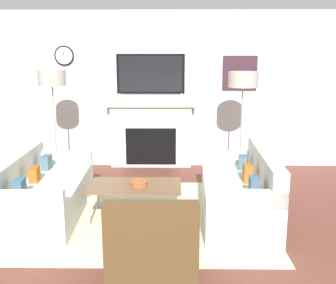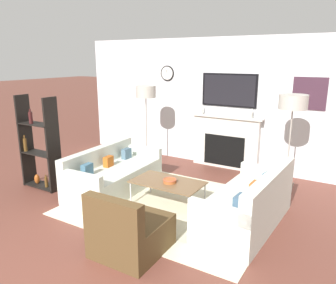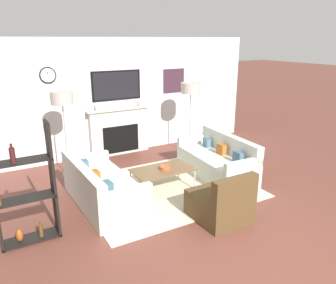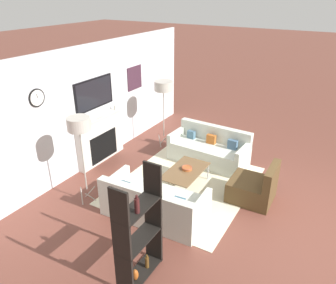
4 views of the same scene
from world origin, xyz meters
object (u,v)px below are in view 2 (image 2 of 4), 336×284
object	(u,v)px
couch_right	(248,206)
coffee_table	(168,183)
armchair	(130,233)
couch_left	(113,176)
decorative_bowl	(170,180)
floor_lamp_left	(146,93)
shelf_unit	(39,147)
floor_lamp_right	(293,103)

from	to	relation	value
couch_right	coffee_table	distance (m)	1.29
couch_right	armchair	bearing A→B (deg)	-126.06
couch_left	couch_right	world-z (taller)	couch_right
decorative_bowl	floor_lamp_left	xyz separation A→B (m)	(-1.41, 1.42, 1.15)
coffee_table	shelf_unit	bearing A→B (deg)	-167.98
couch_right	floor_lamp_left	world-z (taller)	floor_lamp_left
couch_right	decorative_bowl	distance (m)	1.25
floor_lamp_right	shelf_unit	size ratio (longest dim) A/B	1.04
couch_right	coffee_table	world-z (taller)	couch_right
decorative_bowl	armchair	bearing A→B (deg)	-80.04
decorative_bowl	coffee_table	bearing A→B (deg)	169.25
couch_right	floor_lamp_right	size ratio (longest dim) A/B	1.07
floor_lamp_left	floor_lamp_right	distance (m)	2.87
coffee_table	decorative_bowl	bearing A→B (deg)	-10.75
coffee_table	shelf_unit	world-z (taller)	shelf_unit
couch_right	couch_left	bearing A→B (deg)	179.97
couch_left	shelf_unit	xyz separation A→B (m)	(-1.21, -0.54, 0.48)
floor_lamp_left	floor_lamp_right	world-z (taller)	floor_lamp_left
floor_lamp_right	floor_lamp_left	bearing A→B (deg)	180.00
decorative_bowl	shelf_unit	bearing A→B (deg)	-168.41
coffee_table	decorative_bowl	size ratio (longest dim) A/B	5.17
couch_right	coffee_table	bearing A→B (deg)	-178.39
couch_left	armchair	distance (m)	1.98
floor_lamp_left	coffee_table	bearing A→B (deg)	-45.86
couch_right	armchair	distance (m)	1.71
floor_lamp_left	shelf_unit	world-z (taller)	floor_lamp_left
couch_right	decorative_bowl	xyz separation A→B (m)	(-1.24, -0.04, 0.14)
decorative_bowl	floor_lamp_right	xyz separation A→B (m)	(1.46, 1.42, 1.14)
coffee_table	decorative_bowl	world-z (taller)	decorative_bowl
armchair	shelf_unit	xyz separation A→B (m)	(-2.63, 0.84, 0.50)
couch_left	floor_lamp_left	distance (m)	1.91
floor_lamp_right	armchair	bearing A→B (deg)	-113.97
couch_left	floor_lamp_left	world-z (taller)	floor_lamp_left
couch_left	floor_lamp_right	world-z (taller)	floor_lamp_right
decorative_bowl	couch_right	bearing A→B (deg)	2.07
coffee_table	shelf_unit	distance (m)	2.44
decorative_bowl	couch_left	bearing A→B (deg)	177.78
floor_lamp_right	shelf_unit	xyz separation A→B (m)	(-3.86, -1.91, -0.82)
couch_right	shelf_unit	xyz separation A→B (m)	(-3.64, -0.54, 0.46)
armchair	shelf_unit	world-z (taller)	shelf_unit
armchair	decorative_bowl	xyz separation A→B (m)	(-0.23, 1.33, 0.17)
armchair	floor_lamp_right	world-z (taller)	floor_lamp_right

